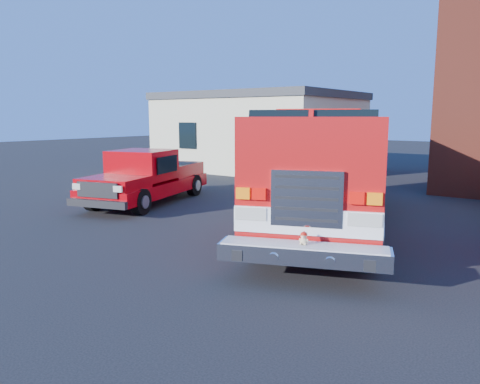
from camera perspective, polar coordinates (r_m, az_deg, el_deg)
The scene contains 4 objects.
ground at distance 11.97m, azimuth 3.42°, elevation -5.41°, with size 100.00×100.00×0.00m, color black.
side_building at distance 27.40m, azimuth 2.48°, elevation 7.50°, with size 10.20×8.20×4.35m.
fire_engine at distance 13.25m, azimuth 10.62°, elevation 3.09°, with size 6.44×10.62×3.17m.
pickup_truck at distance 16.73m, azimuth -11.26°, elevation 1.71°, with size 3.55×6.07×1.88m.
Camera 1 is at (6.29, -9.73, 3.02)m, focal length 35.00 mm.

